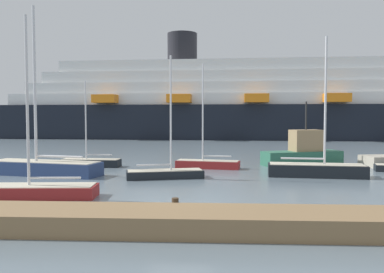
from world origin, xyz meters
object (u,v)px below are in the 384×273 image
(sailboat_1, at_px, (91,162))
(sailboat_4, at_px, (317,169))
(sailboat_0, at_px, (165,172))
(cruise_ship, at_px, (289,104))
(fishing_boat_1, at_px, (303,153))
(sailboat_5, at_px, (208,163))
(sailboat_6, at_px, (38,189))
(sailboat_2, at_px, (44,166))

(sailboat_1, distance_m, sailboat_4, 15.40)
(sailboat_0, relative_size, sailboat_4, 0.86)
(cruise_ship, bearing_deg, fishing_boat_1, -95.56)
(sailboat_5, distance_m, sailboat_6, 12.68)
(sailboat_5, distance_m, fishing_boat_1, 7.34)
(sailboat_1, relative_size, sailboat_6, 0.76)
(sailboat_1, height_order, sailboat_4, sailboat_4)
(sailboat_2, distance_m, sailboat_5, 10.62)
(sailboat_2, bearing_deg, sailboat_1, -98.95)
(sailboat_1, xyz_separation_m, sailboat_6, (0.96, -10.77, 0.05))
(sailboat_0, relative_size, cruise_ship, 0.07)
(sailboat_1, bearing_deg, cruise_ship, -116.36)
(sailboat_4, relative_size, fishing_boat_1, 1.35)
(fishing_boat_1, distance_m, cruise_ship, 35.87)
(sailboat_5, xyz_separation_m, cruise_ship, (12.42, 37.34, 5.08))
(fishing_boat_1, bearing_deg, sailboat_5, 178.88)
(sailboat_4, bearing_deg, sailboat_0, -167.21)
(sailboat_0, relative_size, sailboat_1, 1.17)
(sailboat_0, xyz_separation_m, sailboat_4, (8.96, 1.06, 0.13))
(sailboat_0, relative_size, sailboat_2, 0.69)
(sailboat_5, height_order, cruise_ship, cruise_ship)
(sailboat_4, distance_m, sailboat_6, 15.52)
(sailboat_2, xyz_separation_m, fishing_boat_1, (16.95, 5.84, 0.35))
(sailboat_1, relative_size, sailboat_2, 0.59)
(fishing_boat_1, height_order, cruise_ship, cruise_ship)
(sailboat_2, relative_size, sailboat_5, 1.43)
(fishing_boat_1, bearing_deg, sailboat_6, -157.45)
(sailboat_1, bearing_deg, sailboat_6, 98.12)
(sailboat_4, xyz_separation_m, sailboat_5, (-6.54, 3.46, -0.10))
(sailboat_4, bearing_deg, fishing_boat_1, 91.53)
(sailboat_4, relative_size, sailboat_5, 1.15)
(sailboat_5, xyz_separation_m, sailboat_6, (-7.38, -10.31, 0.01))
(fishing_boat_1, bearing_deg, sailboat_1, 167.98)
(sailboat_1, height_order, sailboat_6, sailboat_6)
(sailboat_1, distance_m, fishing_boat_1, 15.44)
(cruise_ship, bearing_deg, sailboat_2, -115.41)
(sailboat_1, bearing_deg, sailboat_5, 179.91)
(sailboat_2, xyz_separation_m, sailboat_5, (9.96, 3.66, -0.18))
(sailboat_0, bearing_deg, sailboat_1, 126.02)
(sailboat_1, bearing_deg, fishing_boat_1, -170.55)
(sailboat_0, height_order, sailboat_2, sailboat_2)
(sailboat_5, relative_size, sailboat_6, 0.90)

